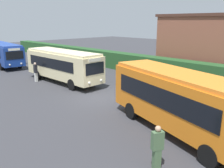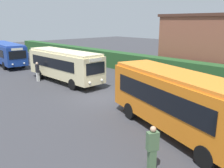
{
  "view_description": "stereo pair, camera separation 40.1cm",
  "coord_description": "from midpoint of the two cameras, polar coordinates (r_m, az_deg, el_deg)",
  "views": [
    {
      "loc": [
        13.75,
        -12.04,
        5.89
      ],
      "look_at": [
        1.03,
        0.35,
        1.28
      ],
      "focal_mm": 38.85,
      "sensor_mm": 36.0,
      "label": 1
    },
    {
      "loc": [
        14.03,
        -11.75,
        5.89
      ],
      "look_at": [
        1.03,
        0.35,
        1.28
      ],
      "focal_mm": 38.85,
      "sensor_mm": 36.0,
      "label": 2
    }
  ],
  "objects": [
    {
      "name": "person_center",
      "position": [
        25.4,
        -17.97,
        2.85
      ],
      "size": [
        0.39,
        0.27,
        1.94
      ],
      "rotation": [
        0.0,
        0.0,
        4.7
      ],
      "color": "silver",
      "rests_on": "ground_plane"
    },
    {
      "name": "hedge_row",
      "position": [
        26.32,
        13.08,
        3.54
      ],
      "size": [
        68.86,
        1.71,
        2.06
      ],
      "primitive_type": "cube",
      "color": "#254F25",
      "rests_on": "ground_plane"
    },
    {
      "name": "person_left",
      "position": [
        36.69,
        -20.24,
        5.93
      ],
      "size": [
        0.49,
        0.46,
        1.79
      ],
      "rotation": [
        0.0,
        0.0,
        4.05
      ],
      "color": "black",
      "rests_on": "ground_plane"
    },
    {
      "name": "person_right",
      "position": [
        10.17,
        9.45,
        -14.32
      ],
      "size": [
        0.44,
        0.54,
        1.91
      ],
      "rotation": [
        0.0,
        0.0,
        2.69
      ],
      "color": "#4C6B47",
      "rests_on": "ground_plane"
    },
    {
      "name": "depot_building",
      "position": [
        29.53,
        22.65,
        8.51
      ],
      "size": [
        11.1,
        7.38,
        6.66
      ],
      "color": "brown",
      "rests_on": "ground_plane"
    },
    {
      "name": "traffic_cone",
      "position": [
        33.65,
        -13.97,
        4.57
      ],
      "size": [
        0.36,
        0.36,
        0.6
      ],
      "primitive_type": "cone",
      "color": "orange",
      "rests_on": "ground_plane"
    },
    {
      "name": "bus_orange",
      "position": [
        13.18,
        15.08,
        -3.59
      ],
      "size": [
        9.88,
        5.04,
        3.32
      ],
      "rotation": [
        0.0,
        0.0,
        -0.28
      ],
      "color": "orange",
      "rests_on": "ground_plane"
    },
    {
      "name": "bus_blue",
      "position": [
        36.2,
        -24.74,
        6.7
      ],
      "size": [
        10.6,
        3.34,
        3.04
      ],
      "rotation": [
        0.0,
        0.0,
        -0.08
      ],
      "color": "navy",
      "rests_on": "ground_plane"
    },
    {
      "name": "ground_plane",
      "position": [
        19.21,
        -3.49,
        -3.33
      ],
      "size": [
        113.72,
        113.72,
        0.0
      ],
      "primitive_type": "plane",
      "color": "#38383D"
    },
    {
      "name": "bus_cream",
      "position": [
        24.27,
        -11.99,
        4.56
      ],
      "size": [
        9.67,
        2.69,
        3.13
      ],
      "rotation": [
        0.0,
        0.0,
        0.02
      ],
      "color": "beige",
      "rests_on": "ground_plane"
    }
  ]
}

